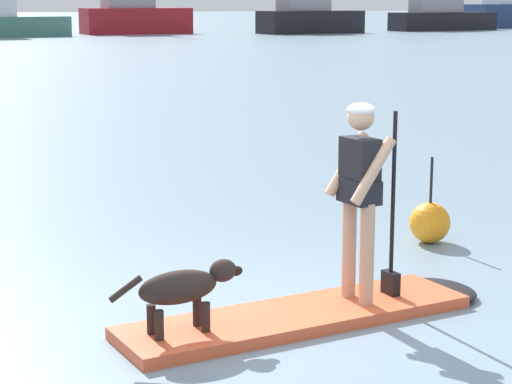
% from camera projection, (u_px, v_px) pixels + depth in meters
% --- Properties ---
extents(ground_plane, '(400.00, 400.00, 0.00)m').
position_uv_depth(ground_plane, '(296.00, 323.00, 7.73)').
color(ground_plane, gray).
extents(paddleboard, '(3.36, 1.29, 0.10)m').
position_uv_depth(paddleboard, '(320.00, 313.00, 7.82)').
color(paddleboard, '#E55933').
rests_on(paddleboard, ground_plane).
extents(person_paddler, '(0.64, 0.53, 1.67)m').
position_uv_depth(person_paddler, '(361.00, 187.00, 7.80)').
color(person_paddler, tan).
rests_on(person_paddler, paddleboard).
extents(dog, '(1.10, 0.32, 0.53)m').
position_uv_depth(dog, '(184.00, 288.00, 7.16)').
color(dog, '#2D231E').
rests_on(dog, paddleboard).
extents(moored_boat_far_port, '(8.48, 3.83, 9.71)m').
position_uv_depth(moored_boat_far_port, '(134.00, 14.00, 72.65)').
color(moored_boat_far_port, maroon).
rests_on(moored_boat_far_port, ground_plane).
extents(moored_boat_outer, '(8.59, 4.37, 11.60)m').
position_uv_depth(moored_boat_outer, '(309.00, 16.00, 73.82)').
color(moored_boat_outer, black).
rests_on(moored_boat_outer, ground_plane).
extents(moored_boat_port, '(10.10, 4.06, 3.79)m').
position_uv_depth(moored_boat_port, '(441.00, 16.00, 80.84)').
color(moored_boat_port, black).
rests_on(moored_boat_port, ground_plane).
extents(marker_buoy, '(0.44, 0.44, 0.94)m').
position_uv_depth(marker_buoy, '(430.00, 222.00, 10.23)').
color(marker_buoy, orange).
rests_on(marker_buoy, ground_plane).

